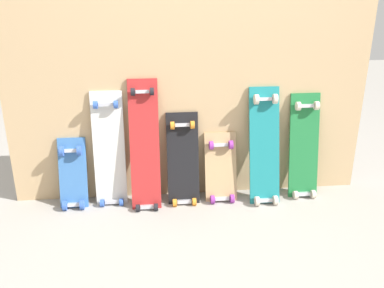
{
  "coord_description": "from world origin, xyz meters",
  "views": [
    {
      "loc": [
        -0.28,
        -2.76,
        1.48
      ],
      "look_at": [
        0.0,
        -0.07,
        0.45
      ],
      "focal_mm": 38.0,
      "sensor_mm": 36.0,
      "label": 1
    }
  ],
  "objects": [
    {
      "name": "skateboard_teal",
      "position": [
        0.53,
        -0.08,
        0.38
      ],
      "size": [
        0.22,
        0.29,
        0.89
      ],
      "color": "#197A7F",
      "rests_on": "ground"
    },
    {
      "name": "ground_plane",
      "position": [
        0.0,
        0.0,
        0.0
      ],
      "size": [
        12.0,
        12.0,
        0.0
      ],
      "primitive_type": "plane",
      "color": "#9E9991"
    },
    {
      "name": "skateboard_blue",
      "position": [
        -0.86,
        -0.04,
        0.22
      ],
      "size": [
        0.2,
        0.21,
        0.56
      ],
      "color": "#386BAD",
      "rests_on": "ground"
    },
    {
      "name": "plywood_wall_panel",
      "position": [
        0.0,
        0.07,
        0.87
      ],
      "size": [
        2.6,
        0.04,
        1.74
      ],
      "primitive_type": "cube",
      "color": "tan",
      "rests_on": "ground"
    },
    {
      "name": "skateboard_black",
      "position": [
        -0.06,
        -0.05,
        0.29
      ],
      "size": [
        0.23,
        0.23,
        0.73
      ],
      "color": "black",
      "rests_on": "ground"
    },
    {
      "name": "skateboard_green",
      "position": [
        0.85,
        -0.04,
        0.36
      ],
      "size": [
        0.22,
        0.21,
        0.84
      ],
      "color": "#1E7238",
      "rests_on": "ground"
    },
    {
      "name": "skateboard_white",
      "position": [
        -0.59,
        -0.02,
        0.38
      ],
      "size": [
        0.22,
        0.18,
        0.89
      ],
      "color": "silver",
      "rests_on": "ground"
    },
    {
      "name": "skateboard_red",
      "position": [
        -0.34,
        -0.07,
        0.42
      ],
      "size": [
        0.21,
        0.27,
        0.98
      ],
      "color": "#B22626",
      "rests_on": "ground"
    },
    {
      "name": "skateboard_natural",
      "position": [
        0.22,
        -0.05,
        0.21
      ],
      "size": [
        0.24,
        0.22,
        0.56
      ],
      "color": "tan",
      "rests_on": "ground"
    }
  ]
}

